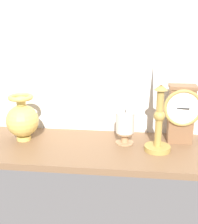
{
  "coord_description": "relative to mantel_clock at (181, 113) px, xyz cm",
  "views": [
    {
      "loc": [
        12.26,
        -106.21,
        47.01
      ],
      "look_at": [
        -0.17,
        0.0,
        14.0
      ],
      "focal_mm": 48.21,
      "sensor_mm": 36.0,
      "label": 1
    }
  ],
  "objects": [
    {
      "name": "brass_vase_bulbous",
      "position": [
        -62.67,
        -4.95,
        -3.51
      ],
      "size": [
        13.03,
        13.03,
        18.73
      ],
      "color": "#D4B458",
      "rests_on": "ground_plane"
    },
    {
      "name": "ground_plane",
      "position": [
        -31.17,
        -8.47,
        -13.48
      ],
      "size": [
        100.0,
        36.0,
        2.4
      ],
      "primitive_type": "cube",
      "color": "brown"
    },
    {
      "name": "candlestick_tall_left",
      "position": [
        -9.21,
        -9.34,
        1.04
      ],
      "size": [
        9.79,
        9.79,
        44.75
      ],
      "color": "#AA8942",
      "rests_on": "ground_plane"
    },
    {
      "name": "pillar_candle_front",
      "position": [
        -21.67,
        -3.72,
        -4.95
      ],
      "size": [
        7.19,
        7.19,
        13.87
      ],
      "color": "tan",
      "rests_on": "ground_plane"
    },
    {
      "name": "mantel_clock",
      "position": [
        0.0,
        0.0,
        0.0
      ],
      "size": [
        14.57,
        8.22,
        23.0
      ],
      "color": "brown",
      "rests_on": "ground_plane"
    },
    {
      "name": "back_wall",
      "position": [
        -31.17,
        10.03,
        20.22
      ],
      "size": [
        120.0,
        2.0,
        65.0
      ],
      "primitive_type": "cube",
      "color": "silver",
      "rests_on": "ground_plane"
    }
  ]
}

